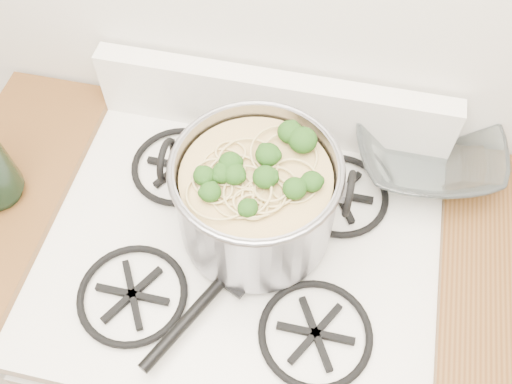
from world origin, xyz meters
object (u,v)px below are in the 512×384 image
gas_range (245,329)px  stock_pot (256,198)px  spatula (239,261)px  glass_bowl (425,153)px

gas_range → stock_pot: stock_pot is taller
gas_range → spatula: size_ratio=2.98×
gas_range → stock_pot: (0.02, 0.04, 0.59)m
stock_pot → glass_bowl: 0.40m
gas_range → stock_pot: 0.59m
gas_range → glass_bowl: bearing=40.2°
gas_range → glass_bowl: glass_bowl is taller
stock_pot → glass_bowl: bearing=37.6°
spatula → stock_pot: bearing=108.6°
gas_range → spatula: 0.50m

